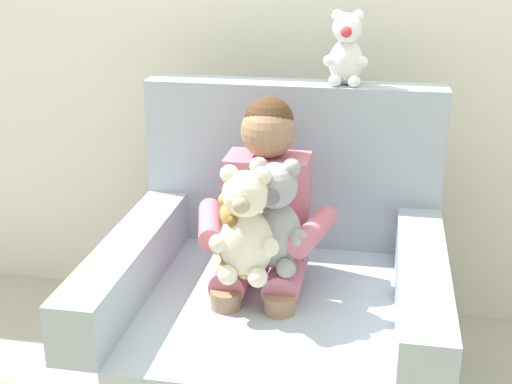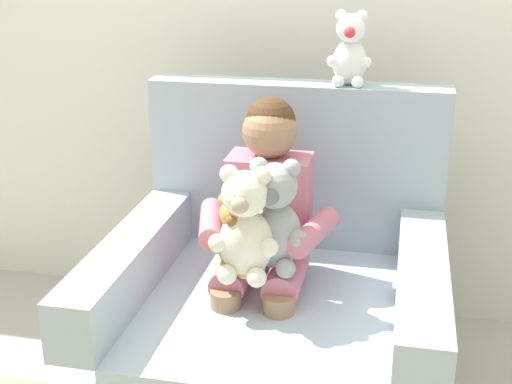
{
  "view_description": "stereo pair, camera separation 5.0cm",
  "coord_description": "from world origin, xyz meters",
  "px_view_note": "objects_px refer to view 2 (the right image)",
  "views": [
    {
      "loc": [
        0.3,
        -1.92,
        1.49
      ],
      "look_at": [
        -0.04,
        -0.05,
        0.79
      ],
      "focal_mm": 49.88,
      "sensor_mm": 36.0,
      "label": 1
    },
    {
      "loc": [
        0.35,
        -1.91,
        1.49
      ],
      "look_at": [
        -0.04,
        -0.05,
        0.79
      ],
      "focal_mm": 49.88,
      "sensor_mm": 36.0,
      "label": 2
    }
  ],
  "objects_px": {
    "plush_cream": "(245,227)",
    "plush_honey": "(236,236)",
    "plush_grey": "(274,219)",
    "plush_white_on_backrest": "(350,51)",
    "seated_child": "(265,219)",
    "armchair": "(276,322)"
  },
  "relations": [
    {
      "from": "armchair",
      "to": "plush_cream",
      "type": "xyz_separation_m",
      "value": [
        -0.06,
        -0.16,
        0.39
      ]
    },
    {
      "from": "plush_grey",
      "to": "plush_white_on_backrest",
      "type": "height_order",
      "value": "plush_white_on_backrest"
    },
    {
      "from": "plush_white_on_backrest",
      "to": "plush_cream",
      "type": "bearing_deg",
      "value": -116.73
    },
    {
      "from": "armchair",
      "to": "seated_child",
      "type": "bearing_deg",
      "value": 140.68
    },
    {
      "from": "plush_grey",
      "to": "plush_honey",
      "type": "relative_size",
      "value": 1.4
    },
    {
      "from": "plush_cream",
      "to": "plush_honey",
      "type": "relative_size",
      "value": 1.39
    },
    {
      "from": "seated_child",
      "to": "plush_cream",
      "type": "bearing_deg",
      "value": -103.53
    },
    {
      "from": "seated_child",
      "to": "plush_cream",
      "type": "height_order",
      "value": "seated_child"
    },
    {
      "from": "armchair",
      "to": "plush_cream",
      "type": "relative_size",
      "value": 3.0
    },
    {
      "from": "plush_grey",
      "to": "plush_honey",
      "type": "distance_m",
      "value": 0.12
    },
    {
      "from": "armchair",
      "to": "plush_honey",
      "type": "relative_size",
      "value": 4.16
    },
    {
      "from": "plush_white_on_backrest",
      "to": "plush_grey",
      "type": "bearing_deg",
      "value": -112.52
    },
    {
      "from": "plush_grey",
      "to": "plush_cream",
      "type": "xyz_separation_m",
      "value": [
        -0.07,
        -0.07,
        -0.0
      ]
    },
    {
      "from": "plush_cream",
      "to": "plush_white_on_backrest",
      "type": "distance_m",
      "value": 0.71
    },
    {
      "from": "plush_cream",
      "to": "plush_white_on_backrest",
      "type": "xyz_separation_m",
      "value": [
        0.23,
        0.53,
        0.42
      ]
    },
    {
      "from": "seated_child",
      "to": "plush_white_on_backrest",
      "type": "distance_m",
      "value": 0.62
    },
    {
      "from": "plush_cream",
      "to": "plush_white_on_backrest",
      "type": "relative_size",
      "value": 1.39
    },
    {
      "from": "plush_cream",
      "to": "plush_honey",
      "type": "xyz_separation_m",
      "value": [
        -0.03,
        0.03,
        -0.04
      ]
    },
    {
      "from": "plush_cream",
      "to": "plush_grey",
      "type": "bearing_deg",
      "value": 23.03
    },
    {
      "from": "plush_grey",
      "to": "plush_white_on_backrest",
      "type": "xyz_separation_m",
      "value": [
        0.16,
        0.46,
        0.42
      ]
    },
    {
      "from": "seated_child",
      "to": "plush_honey",
      "type": "relative_size",
      "value": 3.37
    },
    {
      "from": "plush_honey",
      "to": "plush_white_on_backrest",
      "type": "height_order",
      "value": "plush_white_on_backrest"
    }
  ]
}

